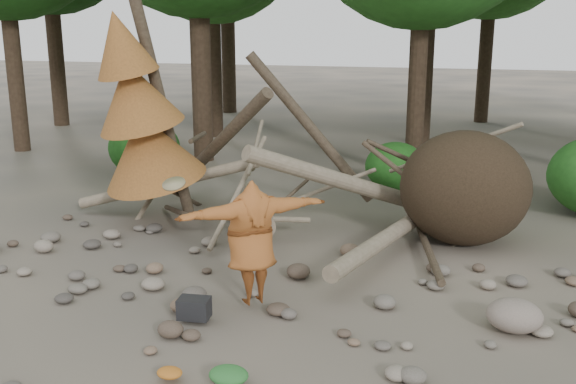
% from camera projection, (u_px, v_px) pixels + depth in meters
% --- Properties ---
extents(ground, '(120.00, 120.00, 0.00)m').
position_uv_depth(ground, '(218.00, 324.00, 8.08)').
color(ground, '#514C44').
rests_on(ground, ground).
extents(deadfall_pile, '(8.55, 5.24, 3.30)m').
position_uv_depth(deadfall_pile, '(429.00, 188.00, 11.06)').
color(deadfall_pile, '#332619').
rests_on(deadfall_pile, ground).
extents(dead_conifer, '(2.06, 2.16, 4.35)m').
position_uv_depth(dead_conifer, '(141.00, 115.00, 11.66)').
color(dead_conifer, '#4C3F30').
rests_on(dead_conifer, ground).
extents(bush_left, '(1.80, 1.80, 1.44)m').
position_uv_depth(bush_left, '(144.00, 148.00, 16.27)').
color(bush_left, '#194C14').
rests_on(bush_left, ground).
extents(bush_mid, '(1.40, 1.40, 1.12)m').
position_uv_depth(bush_mid, '(395.00, 166.00, 14.81)').
color(bush_mid, '#22601C').
rests_on(bush_mid, ground).
extents(frisbee_thrower, '(1.94, 1.83, 1.75)m').
position_uv_depth(frisbee_thrower, '(251.00, 242.00, 8.36)').
color(frisbee_thrower, '#9B5223').
rests_on(frisbee_thrower, ground).
extents(backpack, '(0.43, 0.33, 0.26)m').
position_uv_depth(backpack, '(194.00, 312.00, 8.11)').
color(backpack, black).
rests_on(backpack, ground).
extents(cloth_green, '(0.43, 0.35, 0.16)m').
position_uv_depth(cloth_green, '(229.00, 379.00, 6.65)').
color(cloth_green, '#2B6D2E').
rests_on(cloth_green, ground).
extents(cloth_orange, '(0.28, 0.23, 0.10)m').
position_uv_depth(cloth_orange, '(170.00, 377.00, 6.75)').
color(cloth_orange, '#B6651F').
rests_on(cloth_orange, ground).
extents(boulder_mid_right, '(0.68, 0.61, 0.41)m').
position_uv_depth(boulder_mid_right, '(514.00, 315.00, 7.86)').
color(boulder_mid_right, gray).
rests_on(boulder_mid_right, ground).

